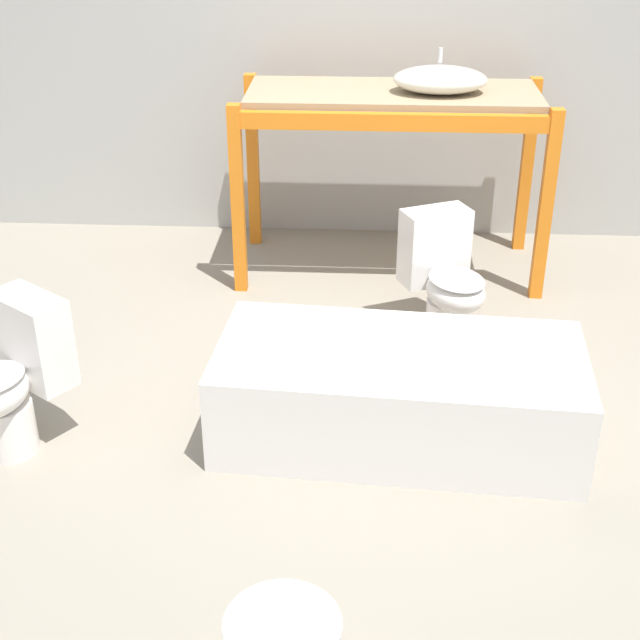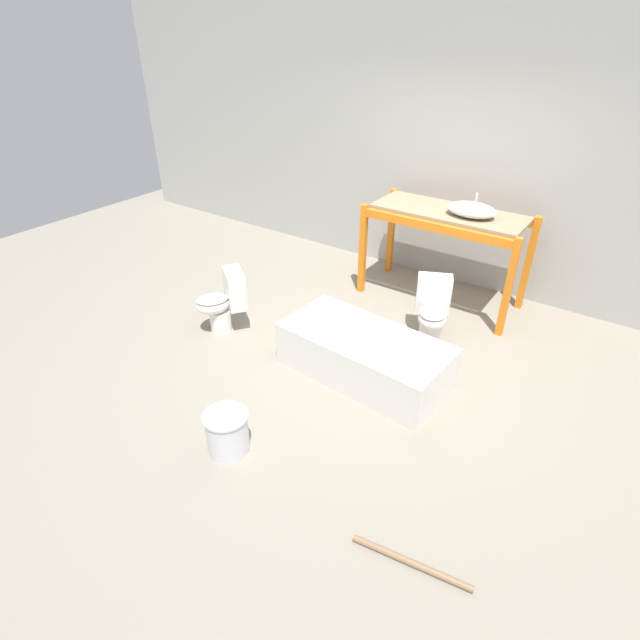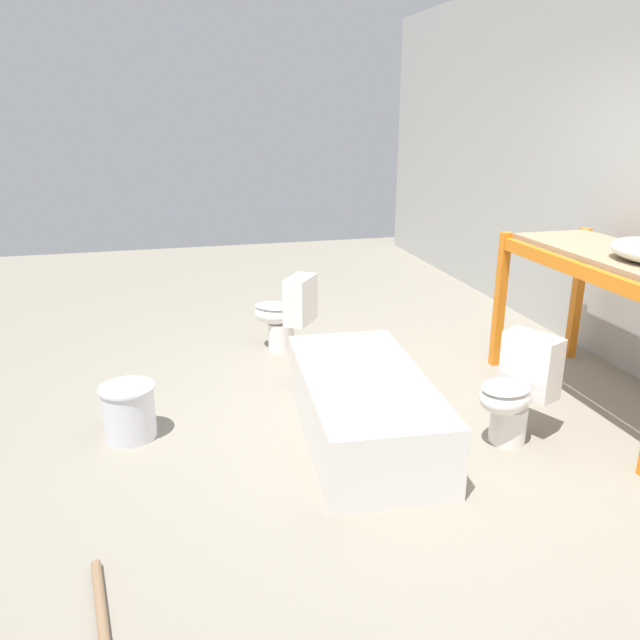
{
  "view_description": "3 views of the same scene",
  "coord_description": "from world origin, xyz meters",
  "px_view_note": "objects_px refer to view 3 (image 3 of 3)",
  "views": [
    {
      "loc": [
        0.06,
        -3.57,
        2.3
      ],
      "look_at": [
        -0.11,
        -0.48,
        0.64
      ],
      "focal_mm": 50.0,
      "sensor_mm": 36.0,
      "label": 1
    },
    {
      "loc": [
        2.04,
        -3.64,
        2.89
      ],
      "look_at": [
        -0.09,
        -0.6,
        0.62
      ],
      "focal_mm": 28.0,
      "sensor_mm": 36.0,
      "label": 2
    },
    {
      "loc": [
        3.57,
        -1.46,
        1.96
      ],
      "look_at": [
        -0.34,
        -0.46,
        0.61
      ],
      "focal_mm": 35.0,
      "sensor_mm": 36.0,
      "label": 3
    }
  ],
  "objects_px": {
    "toilet_near": "(517,389)",
    "bucket_white": "(129,411)",
    "toilet_far": "(286,312)",
    "bathtub_main": "(363,402)"
  },
  "relations": [
    {
      "from": "toilet_near",
      "to": "bucket_white",
      "type": "distance_m",
      "value": 2.42
    },
    {
      "from": "toilet_far",
      "to": "bucket_white",
      "type": "height_order",
      "value": "toilet_far"
    },
    {
      "from": "toilet_far",
      "to": "bucket_white",
      "type": "distance_m",
      "value": 1.79
    },
    {
      "from": "bathtub_main",
      "to": "toilet_near",
      "type": "bearing_deg",
      "value": 78.75
    },
    {
      "from": "toilet_near",
      "to": "bucket_white",
      "type": "height_order",
      "value": "toilet_near"
    },
    {
      "from": "bathtub_main",
      "to": "bucket_white",
      "type": "relative_size",
      "value": 4.61
    },
    {
      "from": "toilet_near",
      "to": "toilet_far",
      "type": "xyz_separation_m",
      "value": [
        -1.87,
        -1.07,
        0.0
      ]
    },
    {
      "from": "toilet_near",
      "to": "bucket_white",
      "type": "bearing_deg",
      "value": -129.37
    },
    {
      "from": "bathtub_main",
      "to": "bucket_white",
      "type": "bearing_deg",
      "value": -100.2
    },
    {
      "from": "toilet_near",
      "to": "toilet_far",
      "type": "distance_m",
      "value": 2.15
    }
  ]
}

